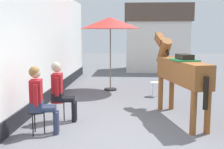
{
  "coord_description": "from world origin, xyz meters",
  "views": [
    {
      "loc": [
        0.07,
        -5.65,
        2.05
      ],
      "look_at": [
        -0.4,
        1.2,
        1.05
      ],
      "focal_mm": 46.37,
      "sensor_mm": 36.0,
      "label": 1
    }
  ],
  "objects_px": {
    "cafe_parasol": "(110,23)",
    "spare_stool_white": "(155,84)",
    "seated_visitor_near": "(40,97)",
    "seated_visitor_far": "(60,88)",
    "saddled_horse_center": "(180,71)"
  },
  "relations": [
    {
      "from": "cafe_parasol",
      "to": "spare_stool_white",
      "type": "xyz_separation_m",
      "value": [
        1.51,
        -0.89,
        -1.96
      ]
    },
    {
      "from": "seated_visitor_near",
      "to": "spare_stool_white",
      "type": "height_order",
      "value": "seated_visitor_near"
    },
    {
      "from": "seated_visitor_near",
      "to": "seated_visitor_far",
      "type": "xyz_separation_m",
      "value": [
        0.2,
        0.87,
        0.0
      ]
    },
    {
      "from": "seated_visitor_far",
      "to": "saddled_horse_center",
      "type": "relative_size",
      "value": 0.47
    },
    {
      "from": "cafe_parasol",
      "to": "saddled_horse_center",
      "type": "bearing_deg",
      "value": -60.4
    },
    {
      "from": "seated_visitor_near",
      "to": "cafe_parasol",
      "type": "bearing_deg",
      "value": 76.67
    },
    {
      "from": "cafe_parasol",
      "to": "seated_visitor_near",
      "type": "bearing_deg",
      "value": -103.33
    },
    {
      "from": "seated_visitor_far",
      "to": "saddled_horse_center",
      "type": "xyz_separation_m",
      "value": [
        2.77,
        0.4,
        0.38
      ]
    },
    {
      "from": "saddled_horse_center",
      "to": "spare_stool_white",
      "type": "height_order",
      "value": "saddled_horse_center"
    },
    {
      "from": "spare_stool_white",
      "to": "cafe_parasol",
      "type": "bearing_deg",
      "value": 149.4
    },
    {
      "from": "seated_visitor_near",
      "to": "spare_stool_white",
      "type": "relative_size",
      "value": 3.02
    },
    {
      "from": "seated_visitor_near",
      "to": "seated_visitor_far",
      "type": "relative_size",
      "value": 1.0
    },
    {
      "from": "seated_visitor_far",
      "to": "saddled_horse_center",
      "type": "distance_m",
      "value": 2.83
    },
    {
      "from": "seated_visitor_near",
      "to": "cafe_parasol",
      "type": "distance_m",
      "value": 4.98
    },
    {
      "from": "saddled_horse_center",
      "to": "spare_stool_white",
      "type": "bearing_deg",
      "value": 98.8
    }
  ]
}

